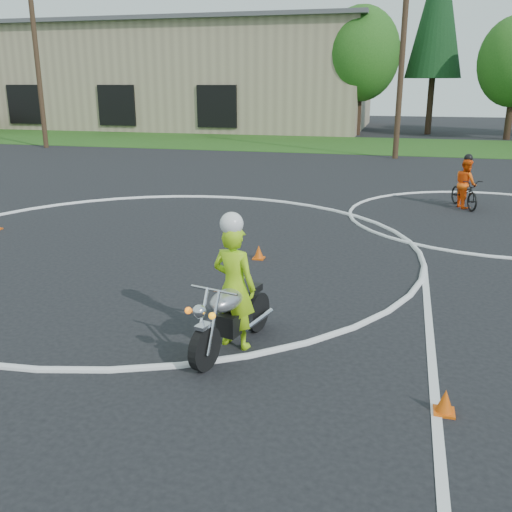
# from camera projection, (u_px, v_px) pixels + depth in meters

# --- Properties ---
(ground) EXTENTS (120.00, 120.00, 0.00)m
(ground) POSITION_uv_depth(u_px,v_px,m) (90.00, 290.00, 10.48)
(ground) COLOR black
(ground) RESTS_ON ground
(grass_strip) EXTENTS (120.00, 10.00, 0.02)m
(grass_strip) POSITION_uv_depth(u_px,v_px,m) (315.00, 144.00, 35.49)
(grass_strip) COLOR #1E4714
(grass_strip) RESTS_ON ground
(course_markings) EXTENTS (19.05, 19.05, 0.12)m
(course_markings) POSITION_uv_depth(u_px,v_px,m) (261.00, 238.00, 13.99)
(course_markings) COLOR silver
(course_markings) RESTS_ON ground
(primary_motorcycle) EXTENTS (0.88, 2.01, 1.07)m
(primary_motorcycle) POSITION_uv_depth(u_px,v_px,m) (231.00, 316.00, 8.01)
(primary_motorcycle) COLOR black
(primary_motorcycle) RESTS_ON ground
(rider_primary_grp) EXTENTS (0.74, 0.58, 1.99)m
(rider_primary_grp) POSITION_uv_depth(u_px,v_px,m) (234.00, 283.00, 8.00)
(rider_primary_grp) COLOR #9DD616
(rider_primary_grp) RESTS_ON ground
(rider_second_grp) EXTENTS (1.14, 1.80, 1.63)m
(rider_second_grp) POSITION_uv_depth(u_px,v_px,m) (465.00, 189.00, 17.27)
(rider_second_grp) COLOR black
(rider_second_grp) RESTS_ON ground
(traffic_cones) EXTENTS (19.62, 13.15, 0.30)m
(traffic_cones) POSITION_uv_depth(u_px,v_px,m) (373.00, 261.00, 11.77)
(traffic_cones) COLOR #DA510B
(traffic_cones) RESTS_ON ground
(warehouse) EXTENTS (41.00, 17.00, 8.30)m
(warehouse) POSITION_uv_depth(u_px,v_px,m) (138.00, 77.00, 50.61)
(warehouse) COLOR tan
(warehouse) RESTS_ON ground
(utility_poles) EXTENTS (41.60, 1.12, 10.00)m
(utility_poles) POSITION_uv_depth(u_px,v_px,m) (403.00, 49.00, 27.22)
(utility_poles) COLOR #473321
(utility_poles) RESTS_ON ground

